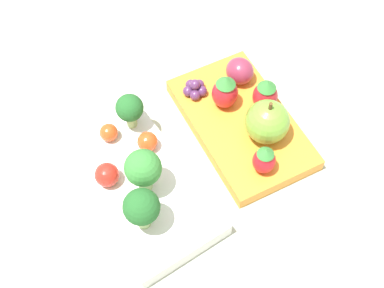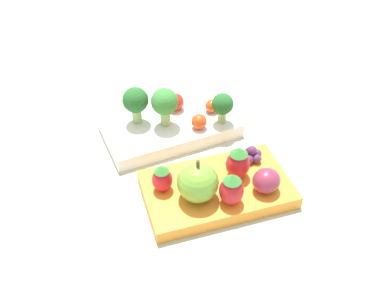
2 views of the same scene
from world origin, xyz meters
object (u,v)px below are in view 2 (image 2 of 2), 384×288
at_px(strawberry_2, 233,188).
at_px(plum, 266,181).
at_px(broccoli_floret_0, 165,103).
at_px(cherry_tomato_0, 212,106).
at_px(strawberry_1, 238,163).
at_px(broccoli_floret_2, 136,101).
at_px(broccoli_floret_1, 223,105).
at_px(bento_box_savoury, 170,127).
at_px(strawberry_0, 162,178).
at_px(cherry_tomato_1, 199,122).
at_px(apple, 198,182).
at_px(bento_box_fruit, 218,189).
at_px(cherry_tomato_2, 175,102).
at_px(grape_cluster, 252,155).

xyz_separation_m(strawberry_2, plum, (0.05, -0.00, -0.01)).
height_order(broccoli_floret_0, cherry_tomato_0, broccoli_floret_0).
distance_m(strawberry_1, plum, 0.04).
distance_m(broccoli_floret_2, plum, 0.23).
bearing_deg(broccoli_floret_1, strawberry_1, -109.77).
relative_size(bento_box_savoury, strawberry_0, 5.09).
xyz_separation_m(strawberry_0, strawberry_2, (0.07, -0.06, 0.00)).
relative_size(broccoli_floret_0, strawberry_2, 1.32).
distance_m(cherry_tomato_1, apple, 0.14).
distance_m(bento_box_fruit, plum, 0.07).
distance_m(broccoli_floret_2, strawberry_1, 0.19).
height_order(bento_box_fruit, plum, plum).
xyz_separation_m(bento_box_savoury, strawberry_2, (0.00, -0.19, 0.03)).
distance_m(broccoli_floret_0, strawberry_2, 0.18).
relative_size(bento_box_fruit, strawberry_0, 5.11).
distance_m(broccoli_floret_2, cherry_tomato_2, 0.07).
relative_size(bento_box_savoury, cherry_tomato_2, 7.51).
height_order(cherry_tomato_0, grape_cluster, cherry_tomato_0).
relative_size(cherry_tomato_1, grape_cluster, 0.78).
xyz_separation_m(broccoli_floret_2, cherry_tomato_0, (0.12, -0.03, -0.03)).
xyz_separation_m(bento_box_fruit, strawberry_1, (0.03, 0.00, 0.03)).
bearing_deg(broccoli_floret_2, strawberry_2, -77.21).
distance_m(strawberry_0, strawberry_2, 0.09).
distance_m(broccoli_floret_0, apple, 0.16).
xyz_separation_m(cherry_tomato_1, strawberry_0, (-0.10, -0.09, 0.00)).
distance_m(bento_box_savoury, bento_box_fruit, 0.15).
height_order(bento_box_fruit, strawberry_2, strawberry_2).
relative_size(cherry_tomato_2, apple, 0.45).
bearing_deg(grape_cluster, strawberry_0, 178.80).
bearing_deg(strawberry_1, cherry_tomato_1, 89.35).
xyz_separation_m(strawberry_0, strawberry_1, (0.10, -0.02, 0.00)).
bearing_deg(broccoli_floret_0, strawberry_2, -86.58).
xyz_separation_m(bento_box_savoury, plum, (0.05, -0.19, 0.02)).
bearing_deg(broccoli_floret_0, cherry_tomato_2, 44.06).
bearing_deg(broccoli_floret_1, bento_box_savoury, 152.32).
bearing_deg(broccoli_floret_1, cherry_tomato_0, 90.37).
bearing_deg(grape_cluster, cherry_tomato_1, 109.91).
relative_size(bento_box_fruit, cherry_tomato_1, 8.74).
relative_size(apple, grape_cluster, 2.02).
height_order(broccoli_floret_0, cherry_tomato_1, broccoli_floret_0).
bearing_deg(strawberry_2, strawberry_1, 51.27).
height_order(cherry_tomato_0, plum, plum).
distance_m(broccoli_floret_0, cherry_tomato_1, 0.06).
height_order(broccoli_floret_2, strawberry_2, broccoli_floret_2).
xyz_separation_m(cherry_tomato_1, cherry_tomato_2, (-0.01, 0.06, 0.00)).
distance_m(broccoli_floret_0, cherry_tomato_2, 0.05).
bearing_deg(apple, broccoli_floret_1, 49.10).
bearing_deg(bento_box_fruit, grape_cluster, 18.31).
height_order(cherry_tomato_2, strawberry_1, strawberry_1).
height_order(broccoli_floret_1, strawberry_0, broccoli_floret_1).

